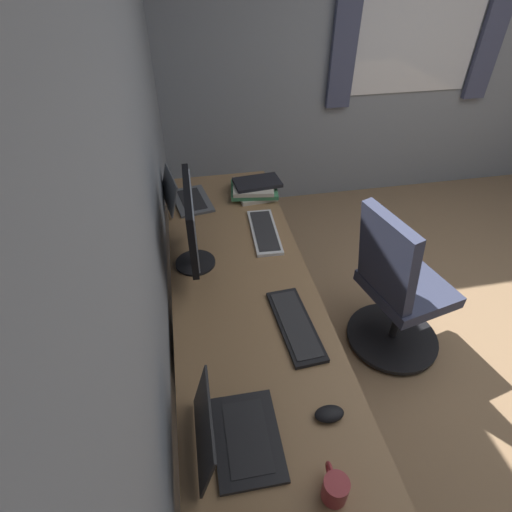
% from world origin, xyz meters
% --- Properties ---
extents(wall_back, '(5.08, 0.10, 2.60)m').
position_xyz_m(wall_back, '(0.00, 2.04, 1.30)').
color(wall_back, '#8C939E').
rests_on(wall_back, ground).
extents(wall_right, '(0.10, 4.59, 2.60)m').
position_xyz_m(wall_right, '(2.29, 0.00, 1.30)').
color(wall_right, '#8C939E').
rests_on(wall_right, ground).
extents(window_panel, '(0.02, 1.04, 1.02)m').
position_xyz_m(window_panel, '(2.23, -0.13, 1.46)').
color(window_panel, white).
extents(curtain_near, '(0.05, 0.20, 1.18)m').
position_xyz_m(curtain_near, '(2.20, -0.77, 1.46)').
color(curtain_near, '#4C5170').
extents(curtain_far, '(0.05, 0.20, 1.18)m').
position_xyz_m(curtain_far, '(2.20, 0.51, 1.46)').
color(curtain_far, '#4C5170').
extents(desk, '(2.39, 0.67, 0.73)m').
position_xyz_m(desk, '(0.22, 1.64, 0.67)').
color(desk, '#936D47').
rests_on(desk, ground).
extents(drawer_pedestal, '(0.40, 0.51, 0.69)m').
position_xyz_m(drawer_pedestal, '(0.09, 1.67, 0.35)').
color(drawer_pedestal, '#936D47').
rests_on(drawer_pedestal, ground).
extents(monitor_primary, '(0.50, 0.20, 0.43)m').
position_xyz_m(monitor_primary, '(0.49, 1.85, 0.98)').
color(monitor_primary, black).
rests_on(monitor_primary, desk).
extents(laptop_leftmost, '(0.32, 0.28, 0.21)m').
position_xyz_m(laptop_leftmost, '(-0.45, 1.80, 0.78)').
color(laptop_leftmost, black).
rests_on(laptop_leftmost, desk).
extents(laptop_left, '(0.37, 0.32, 0.21)m').
position_xyz_m(laptop_left, '(1.09, 1.88, 0.78)').
color(laptop_left, '#595B60').
rests_on(laptop_left, desk).
extents(keyboard_main, '(0.43, 0.17, 0.02)m').
position_xyz_m(keyboard_main, '(-0.01, 1.46, 0.74)').
color(keyboard_main, black).
rests_on(keyboard_main, desk).
extents(keyboard_spare, '(0.43, 0.16, 0.02)m').
position_xyz_m(keyboard_spare, '(0.68, 1.45, 0.74)').
color(keyboard_spare, silver).
rests_on(keyboard_spare, desk).
extents(mouse_main, '(0.06, 0.10, 0.03)m').
position_xyz_m(mouse_main, '(-0.43, 1.46, 0.75)').
color(mouse_main, black).
rests_on(mouse_main, desk).
extents(book_stack_near, '(0.27, 0.33, 0.10)m').
position_xyz_m(book_stack_near, '(1.10, 1.43, 0.78)').
color(book_stack_near, beige).
rests_on(book_stack_near, desk).
extents(coffee_mug, '(0.12, 0.08, 0.09)m').
position_xyz_m(coffee_mug, '(-0.67, 1.52, 0.77)').
color(coffee_mug, '#A53338').
rests_on(coffee_mug, desk).
extents(office_chair, '(0.56, 0.59, 0.97)m').
position_xyz_m(office_chair, '(0.36, 0.76, 0.46)').
color(office_chair, '#383D56').
rests_on(office_chair, ground).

